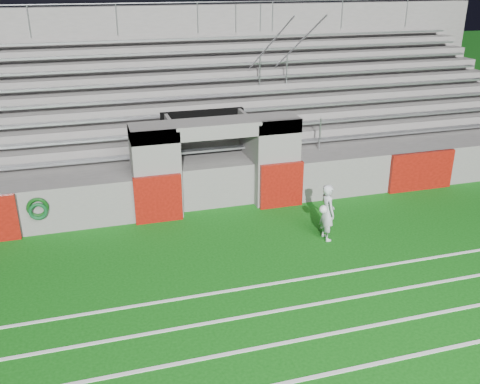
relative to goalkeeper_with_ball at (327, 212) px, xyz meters
name	(u,v)px	position (x,y,z in m)	size (l,w,h in m)	color
ground	(253,263)	(-2.19, -0.66, -0.76)	(90.00, 90.00, 0.00)	#0D530E
stadium_structure	(186,120)	(-2.19, 7.31, 0.73)	(26.00, 8.48, 5.42)	#615F5C
goalkeeper_with_ball	(327,212)	(0.00, 0.00, 0.00)	(0.55, 0.67, 1.51)	#B4B7BE
hose_coil	(38,209)	(-7.09, 2.27, 0.01)	(0.56, 0.15, 0.61)	#0B3A0E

